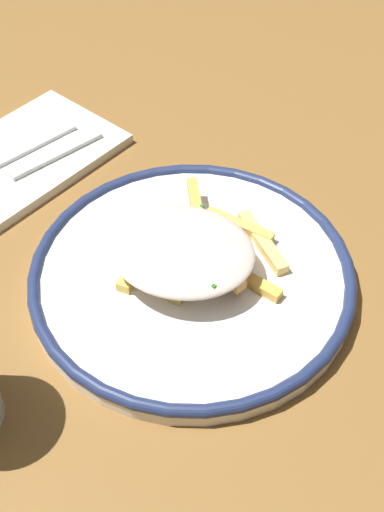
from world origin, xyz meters
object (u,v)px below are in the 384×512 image
napkin (23,158)px  fork (28,168)px  plate (192,275)px  fries_heap (187,250)px

napkin → fork: bearing=155.3°
plate → fork: plate is taller
fries_heap → fork: (0.21, 0.00, -0.02)m
plate → napkin: 0.25m
napkin → plate: bearing=177.5°
napkin → fries_heap: bearing=177.7°
napkin → fork: fork is taller
plate → napkin: (0.25, -0.01, -0.01)m
plate → fries_heap: size_ratio=1.71×
plate → fork: (0.22, 0.00, 0.00)m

